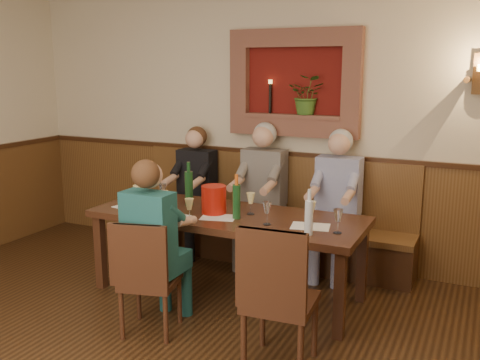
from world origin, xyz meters
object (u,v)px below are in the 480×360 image
object	(u,v)px
water_bottle	(309,217)
person_chair_front	(156,259)
spittoon_bucket	(214,200)
bench	(268,231)
person_bench_right	(335,217)
person_bench_mid	(260,207)
chair_near_left	(150,300)
dining_table	(227,222)
chair_near_right	(280,325)
person_bench_left	(193,202)
wine_bottle_green_a	(236,201)
wine_bottle_green_b	(189,187)

from	to	relation	value
water_bottle	person_chair_front	bearing A→B (deg)	-154.14
spittoon_bucket	water_bottle	size ratio (longest dim) A/B	0.69
bench	person_bench_right	distance (m)	0.79
person_bench_mid	chair_near_left	bearing A→B (deg)	-95.82
dining_table	chair_near_right	xyz separation A→B (m)	(0.85, -0.91, -0.38)
bench	person_bench_left	distance (m)	0.88
person_chair_front	spittoon_bucket	size ratio (longest dim) A/B	5.48
person_bench_left	bench	bearing A→B (deg)	7.12
chair_near_left	spittoon_bucket	world-z (taller)	spittoon_bucket
dining_table	water_bottle	bearing A→B (deg)	-17.95
person_bench_right	wine_bottle_green_a	size ratio (longest dim) A/B	3.75
person_chair_front	wine_bottle_green_b	world-z (taller)	person_chair_front
person_bench_mid	person_bench_right	size ratio (longest dim) A/B	1.02
dining_table	person_bench_mid	distance (m)	0.84
bench	water_bottle	world-z (taller)	bench
chair_near_left	water_bottle	xyz separation A→B (m)	(1.05, 0.62, 0.63)
person_bench_right	wine_bottle_green_a	world-z (taller)	person_bench_right
person_bench_mid	water_bottle	distance (m)	1.44
person_bench_right	person_chair_front	xyz separation A→B (m)	(-0.96, -1.62, -0.04)
spittoon_bucket	wine_bottle_green_a	world-z (taller)	wine_bottle_green_a
spittoon_bucket	chair_near_right	bearing A→B (deg)	-42.22
chair_near_right	person_bench_right	distance (m)	1.78
chair_near_right	wine_bottle_green_a	xyz separation A→B (m)	(-0.71, 0.81, 0.61)
dining_table	water_bottle	world-z (taller)	water_bottle
chair_near_right	water_bottle	bearing A→B (deg)	87.63
person_bench_mid	spittoon_bucket	size ratio (longest dim) A/B	5.93
dining_table	bench	xyz separation A→B (m)	(0.00, 0.94, -0.35)
wine_bottle_green_a	wine_bottle_green_b	bearing A→B (deg)	159.68
dining_table	wine_bottle_green_b	distance (m)	0.53
person_bench_right	spittoon_bucket	xyz separation A→B (m)	(-0.85, -0.88, 0.28)
bench	person_chair_front	distance (m)	1.75
spittoon_bucket	wine_bottle_green_b	size ratio (longest dim) A/B	0.61
person_bench_right	wine_bottle_green_b	bearing A→B (deg)	-148.85
bench	chair_near_left	bearing A→B (deg)	-96.76
wine_bottle_green_a	water_bottle	size ratio (longest dim) A/B	1.07
chair_near_left	wine_bottle_green_b	bearing A→B (deg)	88.67
spittoon_bucket	bench	bearing A→B (deg)	83.62
chair_near_left	dining_table	bearing A→B (deg)	61.61
person_bench_left	person_chair_front	size ratio (longest dim) A/B	1.02
person_bench_left	spittoon_bucket	distance (m)	1.18
person_bench_left	spittoon_bucket	xyz separation A→B (m)	(0.73, -0.88, 0.30)
person_bench_right	person_chair_front	distance (m)	1.88
dining_table	person_bench_mid	size ratio (longest dim) A/B	1.64
chair_near_left	chair_near_right	xyz separation A→B (m)	(1.07, -0.03, 0.03)
chair_near_right	water_bottle	xyz separation A→B (m)	(-0.02, 0.64, 0.60)
wine_bottle_green_a	water_bottle	xyz separation A→B (m)	(0.69, -0.16, -0.01)
bench	wine_bottle_green_a	xyz separation A→B (m)	(0.14, -1.05, 0.58)
bench	person_chair_front	bearing A→B (deg)	-97.33
bench	wine_bottle_green_b	distance (m)	1.11
person_bench_right	water_bottle	distance (m)	1.15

